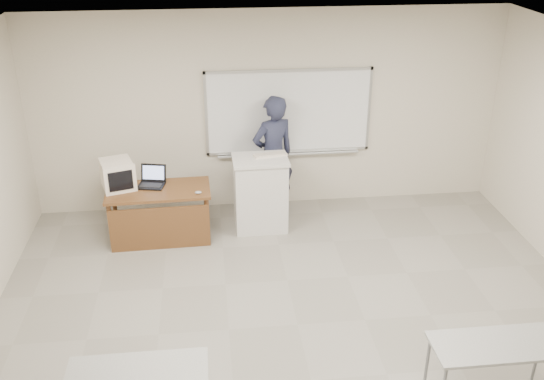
{
  "coord_description": "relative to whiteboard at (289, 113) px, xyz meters",
  "views": [
    {
      "loc": [
        -0.9,
        -4.56,
        4.33
      ],
      "look_at": [
        -0.15,
        2.2,
        1.07
      ],
      "focal_mm": 40.0,
      "sensor_mm": 36.0,
      "label": 1
    }
  ],
  "objects": [
    {
      "name": "whiteboard",
      "position": [
        0.0,
        0.0,
        0.0
      ],
      "size": [
        2.48,
        0.1,
        1.31
      ],
      "color": "white",
      "rests_on": "floor"
    },
    {
      "name": "instructor_desk",
      "position": [
        -1.93,
        -1.01,
        -0.94
      ],
      "size": [
        1.42,
        0.71,
        0.75
      ],
      "rotation": [
        0.0,
        0.0,
        0.03
      ],
      "color": "brown",
      "rests_on": "floor"
    },
    {
      "name": "podium",
      "position": [
        -0.5,
        -0.77,
        -0.93
      ],
      "size": [
        0.77,
        0.56,
        1.09
      ],
      "rotation": [
        0.0,
        0.0,
        0.02
      ],
      "color": "white",
      "rests_on": "floor"
    },
    {
      "name": "crt_monitor",
      "position": [
        -2.48,
        -0.77,
        -0.54
      ],
      "size": [
        0.43,
        0.47,
        0.4
      ],
      "rotation": [
        0.0,
        0.0,
        0.31
      ],
      "color": "silver",
      "rests_on": "instructor_desk"
    },
    {
      "name": "laptop",
      "position": [
        -2.03,
        -0.74,
        -0.67
      ],
      "size": [
        0.35,
        0.33,
        0.26
      ],
      "rotation": [
        0.0,
        0.0,
        -0.21
      ],
      "color": "black",
      "rests_on": "instructor_desk"
    },
    {
      "name": "mouse",
      "position": [
        -1.38,
        -1.1,
        -0.71
      ],
      "size": [
        0.11,
        0.09,
        0.04
      ],
      "primitive_type": "ellipsoid",
      "rotation": [
        0.0,
        0.0,
        -0.36
      ],
      "color": "#A0A4A9",
      "rests_on": "instructor_desk"
    },
    {
      "name": "keyboard",
      "position": [
        -0.35,
        -0.69,
        -0.38
      ],
      "size": [
        0.49,
        0.24,
        0.03
      ],
      "primitive_type": "cube",
      "rotation": [
        0.0,
        0.0,
        0.18
      ],
      "color": "silver",
      "rests_on": "podium"
    },
    {
      "name": "presenter",
      "position": [
        -0.26,
        -0.27,
        -0.56
      ],
      "size": [
        0.79,
        0.66,
        1.84
      ],
      "primitive_type": "imported",
      "rotation": [
        0.0,
        0.0,
        3.53
      ],
      "color": "black",
      "rests_on": "floor"
    }
  ]
}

